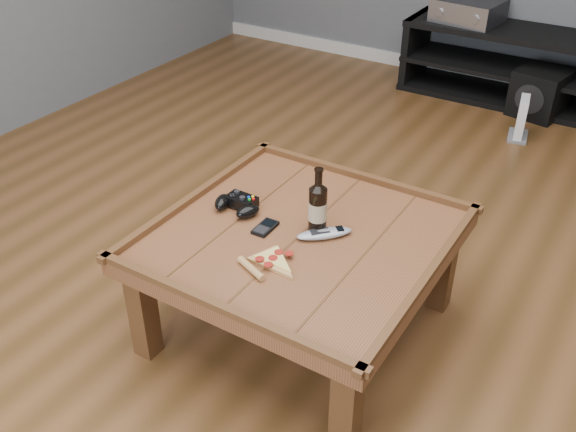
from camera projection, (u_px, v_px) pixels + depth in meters
The scene contains 12 objects.
ground at pixel (300, 327), 2.57m from camera, with size 6.00×6.00×0.00m, color #4F3216.
baseboard at pixel (511, 82), 4.67m from camera, with size 5.00×0.02×0.10m, color silver.
coffee_table at pixel (301, 248), 2.36m from camera, with size 1.03×1.03×0.48m.
media_console at pixel (507, 65), 4.39m from camera, with size 1.40×0.45×0.50m.
beer_bottle at pixel (318, 207), 2.29m from camera, with size 0.07×0.07×0.26m.
game_controller at pixel (238, 204), 2.45m from camera, with size 0.21×0.14×0.06m.
pizza_slice at pixel (270, 261), 2.17m from camera, with size 0.23×0.28×0.02m.
smartphone at pixel (265, 227), 2.35m from camera, with size 0.06×0.11×0.01m.
remote_control at pixel (324, 233), 2.30m from camera, with size 0.19×0.19×0.03m.
av_receiver at pixel (468, 10), 4.35m from camera, with size 0.46×0.40×0.15m.
subwoofer at pixel (540, 93), 4.22m from camera, with size 0.36×0.36×0.31m.
game_console at pixel (521, 120), 3.95m from camera, with size 0.15×0.22×0.26m.
Camera 1 is at (0.97, -1.65, 1.77)m, focal length 40.00 mm.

